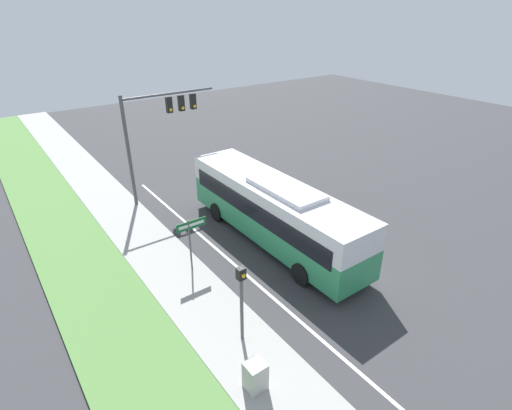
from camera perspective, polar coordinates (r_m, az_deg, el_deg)
The scene contains 9 objects.
ground_plane at distance 18.56m, azimuth 12.99°, elevation -9.93°, with size 80.00×80.00×0.00m, color #38383A.
sidewalk at distance 15.34m, azimuth -3.58°, elevation -18.24°, with size 2.80×80.00×0.12m.
grass_verge at distance 14.49m, azimuth -15.21°, elevation -23.02°, with size 3.60×80.00×0.10m.
lane_divider_near at distance 16.50m, azimuth 4.29°, elevation -14.59°, with size 0.14×30.00×0.01m.
bus at distance 19.71m, azimuth 2.56°, elevation -0.45°, with size 2.72×11.33×3.37m.
signal_gantry at distance 23.99m, azimuth -13.86°, elevation 11.37°, with size 5.68×0.41×6.56m.
pedestrian_signal at distance 13.81m, azimuth -2.09°, elevation -12.45°, with size 0.28×0.34×3.19m.
street_sign at distance 17.65m, azimuth -9.30°, elevation -4.33°, with size 1.41×0.08×2.63m.
utility_cabinet at distance 13.41m, azimuth -0.10°, elevation -23.25°, with size 0.62×0.59×1.01m.
Camera 1 is at (-11.80, -9.25, 10.94)m, focal length 28.00 mm.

